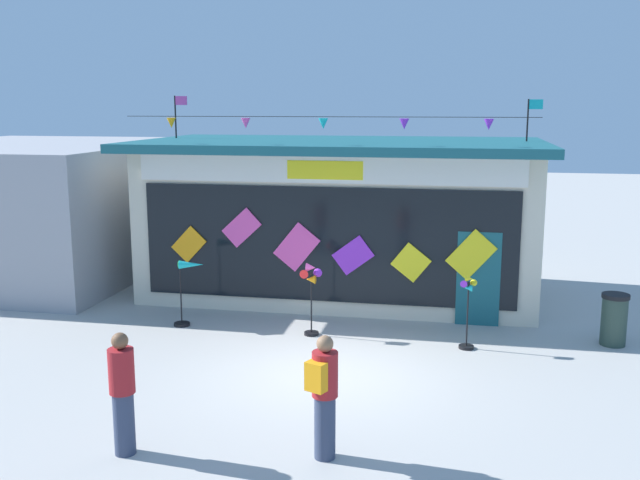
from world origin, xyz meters
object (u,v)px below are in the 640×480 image
wind_spinner_center_left (468,305)px  person_mid_plaza (324,394)px  person_near_camera (123,393)px  trash_bin (614,319)px  kite_shop_building (342,216)px  wind_spinner_far_left (188,283)px  wind_spinner_left (311,285)px

wind_spinner_center_left → person_mid_plaza: 5.11m
wind_spinner_center_left → person_mid_plaza: bearing=-111.2°
person_near_camera → trash_bin: size_ratio=1.66×
kite_shop_building → person_mid_plaza: (1.20, -8.62, -1.01)m
wind_spinner_far_left → wind_spinner_center_left: wind_spinner_center_left is taller
trash_bin → wind_spinner_left: bearing=-174.4°
kite_shop_building → person_near_camera: bearing=-99.0°
trash_bin → wind_spinner_far_left: bearing=-176.9°
kite_shop_building → wind_spinner_left: (-0.03, -3.63, -0.86)m
person_mid_plaza → trash_bin: 7.25m
person_near_camera → person_mid_plaza: size_ratio=1.00×
wind_spinner_left → person_mid_plaza: 5.14m
wind_spinner_far_left → wind_spinner_left: bearing=-2.5°
wind_spinner_center_left → trash_bin: 2.92m
person_mid_plaza → trash_bin: bearing=-106.2°
kite_shop_building → trash_bin: bearing=-27.7°
kite_shop_building → wind_spinner_far_left: (-2.68, -3.51, -0.97)m
wind_spinner_far_left → trash_bin: wind_spinner_far_left is taller
wind_spinner_center_left → trash_bin: size_ratio=1.43×
wind_spinner_center_left → person_mid_plaza: person_mid_plaza is taller
kite_shop_building → wind_spinner_center_left: bearing=-51.7°
trash_bin → wind_spinner_center_left: bearing=-164.0°
wind_spinner_center_left → wind_spinner_left: bearing=175.7°
wind_spinner_center_left → trash_bin: bearing=16.0°
wind_spinner_left → wind_spinner_center_left: wind_spinner_left is taller
trash_bin → person_near_camera: bearing=-140.7°
wind_spinner_left → person_near_camera: bearing=-104.6°
wind_spinner_far_left → wind_spinner_left: wind_spinner_left is taller
kite_shop_building → person_near_camera: 9.18m
kite_shop_building → wind_spinner_far_left: bearing=-127.4°
person_near_camera → wind_spinner_center_left: bearing=164.5°
kite_shop_building → person_mid_plaza: 8.76m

